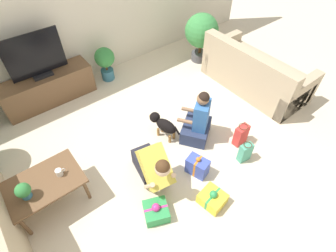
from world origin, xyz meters
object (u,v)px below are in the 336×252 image
Objects in this scene: gift_box_a at (212,198)px; gift_box_b at (197,166)px; potted_plant_back_right at (105,61)px; gift_bag_a at (245,152)px; dog at (163,124)px; sofa_right at (254,73)px; tabletop_plant at (23,191)px; mug at (59,172)px; gift_box_c at (156,211)px; tv_console at (48,88)px; potted_plant_corner_right at (201,32)px; gift_bag_b at (241,135)px; tv at (36,58)px; person_kneeling at (153,166)px; person_sitting at (198,122)px; coffee_table at (45,185)px.

gift_box_b is (0.16, 0.46, 0.05)m from gift_box_a.
potted_plant_back_right is 1.97× the size of gift_bag_a.
dog is (-0.05, -1.88, -0.16)m from potted_plant_back_right.
sofa_right is 8.69× the size of tabletop_plant.
potted_plant_back_right reaches higher than gift_box_a.
mug reaches higher than gift_bag_a.
sofa_right is 3.14m from gift_box_c.
potted_plant_corner_right reaches higher than tv_console.
sofa_right is at bearing 17.98° from gift_box_c.
gift_box_b is at bearing -179.95° from gift_bag_b.
tv is 1.09× the size of person_kneeling.
person_sitting reaches higher than gift_bag_b.
tv is at bearing 177.46° from potted_plant_back_right.
gift_box_b is at bearing -27.25° from mug.
gift_bag_a reaches higher than gift_box_c.
potted_plant_corner_right is 2.96× the size of gift_box_b.
potted_plant_back_right is 2.75m from gift_box_b.
tv is 2.68× the size of gift_bag_a.
sofa_right reaches higher than gift_box_c.
mug is (-0.73, 0.96, 0.40)m from gift_box_c.
gift_box_c is at bearing 155.61° from gift_box_a.
potted_plant_back_right is (1.13, -0.05, -0.47)m from tv.
potted_plant_corner_right is (3.77, 1.30, 0.24)m from coffee_table.
potted_plant_corner_right reaches higher than gift_box_b.
gift_box_c is at bearing 36.01° from dog.
coffee_table is 1.33× the size of potted_plant_back_right.
tv_console is 4.03× the size of gift_box_c.
potted_plant_corner_right is at bearing 61.35° from gift_bag_a.
gift_bag_b reaches higher than gift_box_b.
potted_plant_corner_right is (3.03, -0.66, 0.36)m from tv_console.
gift_bag_a is (1.53, -0.10, 0.07)m from gift_box_c.
gift_bag_a is at bearing -127.79° from gift_bag_b.
gift_box_b is at bearing -24.95° from coffee_table.
potted_plant_back_right is at bearing 43.75° from tabletop_plant.
sofa_right is 2.89× the size of potted_plant_back_right.
potted_plant_corner_right is at bearing 6.36° from sofa_right.
mug is at bearing 162.01° from person_kneeling.
gift_box_a is at bearing -94.59° from potted_plant_back_right.
gift_box_b is 2.15m from tabletop_plant.
tv is 2.78m from person_sitting.
person_kneeling is 0.86m from dog.
person_sitting is 4.00× the size of tabletop_plant.
sofa_right is 5.27× the size of gift_bag_b.
gift_box_c is (-2.98, -0.97, -0.22)m from sofa_right.
potted_plant_corner_right reaches higher than tabletop_plant.
person_kneeling is at bearing -79.61° from tv_console.
sofa_right is 5.69× the size of gift_box_b.
person_kneeling is 0.56m from gift_box_c.
person_kneeling is 2.46× the size of gift_box_b.
tv_console is 2.33× the size of potted_plant_back_right.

